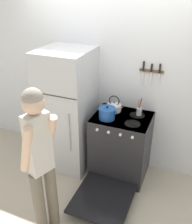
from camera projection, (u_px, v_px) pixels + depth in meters
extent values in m
plane|color=#B2A893|center=(108.00, 155.00, 4.07)|extent=(14.00, 14.00, 0.00)
cube|color=silver|center=(110.00, 80.00, 3.50)|extent=(10.00, 0.06, 2.55)
cube|color=#B7BABF|center=(68.00, 111.00, 3.54)|extent=(0.67, 0.71, 1.76)
cube|color=#2D2D2D|center=(53.00, 96.00, 3.07)|extent=(0.65, 0.01, 0.01)
cylinder|color=#B2B5BA|center=(69.00, 133.00, 3.21)|extent=(0.02, 0.02, 0.56)
cube|color=#232326|center=(121.00, 146.00, 3.50)|extent=(0.76, 0.62, 0.93)
cube|color=black|center=(122.00, 117.00, 3.29)|extent=(0.75, 0.61, 0.02)
cube|color=black|center=(114.00, 158.00, 3.28)|extent=(0.66, 0.05, 0.71)
cylinder|color=black|center=(107.00, 119.00, 3.25)|extent=(0.20, 0.20, 0.01)
cylinder|color=black|center=(132.00, 124.00, 3.13)|extent=(0.20, 0.20, 0.01)
cylinder|color=black|center=(113.00, 111.00, 3.45)|extent=(0.20, 0.20, 0.01)
cylinder|color=black|center=(137.00, 115.00, 3.33)|extent=(0.20, 0.20, 0.01)
cylinder|color=silver|center=(97.00, 130.00, 3.13)|extent=(0.04, 0.02, 0.04)
cylinder|color=silver|center=(109.00, 132.00, 3.08)|extent=(0.04, 0.02, 0.04)
cylinder|color=silver|center=(120.00, 135.00, 3.03)|extent=(0.04, 0.02, 0.04)
cylinder|color=silver|center=(132.00, 137.00, 2.98)|extent=(0.04, 0.02, 0.04)
cube|color=black|center=(103.00, 198.00, 3.11)|extent=(0.70, 0.75, 0.04)
cube|color=#99999E|center=(119.00, 151.00, 3.46)|extent=(0.62, 0.34, 0.01)
cylinder|color=#1E4C9E|center=(107.00, 114.00, 3.21)|extent=(0.21, 0.21, 0.14)
cylinder|color=#1E4C9E|center=(107.00, 109.00, 3.18)|extent=(0.22, 0.22, 0.02)
sphere|color=black|center=(107.00, 107.00, 3.17)|extent=(0.03, 0.03, 0.03)
cylinder|color=#1E4C9E|center=(99.00, 109.00, 3.23)|extent=(0.03, 0.02, 0.02)
cylinder|color=#1E4C9E|center=(116.00, 112.00, 3.15)|extent=(0.03, 0.02, 0.02)
cylinder|color=silver|center=(114.00, 108.00, 3.42)|extent=(0.20, 0.20, 0.09)
cone|color=silver|center=(114.00, 104.00, 3.39)|extent=(0.19, 0.19, 0.02)
sphere|color=black|center=(114.00, 102.00, 3.38)|extent=(0.02, 0.02, 0.02)
cone|color=silver|center=(121.00, 108.00, 3.38)|extent=(0.11, 0.03, 0.09)
torus|color=black|center=(114.00, 101.00, 3.37)|extent=(0.15, 0.01, 0.15)
cylinder|color=#B7BABF|center=(139.00, 111.00, 3.30)|extent=(0.07, 0.07, 0.11)
cylinder|color=#9E7547|center=(139.00, 106.00, 3.28)|extent=(0.02, 0.03, 0.21)
cylinder|color=#232326|center=(140.00, 106.00, 3.28)|extent=(0.05, 0.03, 0.23)
cylinder|color=#B2B5BA|center=(141.00, 105.00, 3.26)|extent=(0.06, 0.02, 0.25)
cylinder|color=#4C4C51|center=(140.00, 107.00, 3.27)|extent=(0.03, 0.03, 0.20)
cylinder|color=#C63D33|center=(140.00, 107.00, 3.26)|extent=(0.04, 0.02, 0.20)
cylinder|color=#6B6051|center=(39.00, 205.00, 2.62)|extent=(0.12, 0.12, 0.84)
cylinder|color=#6B6051|center=(52.00, 196.00, 2.73)|extent=(0.12, 0.12, 0.84)
cube|color=beige|center=(38.00, 144.00, 2.33)|extent=(0.21, 0.27, 0.63)
cylinder|color=beige|center=(26.00, 150.00, 2.25)|extent=(0.27, 0.17, 0.56)
cylinder|color=beige|center=(50.00, 138.00, 2.42)|extent=(0.27, 0.17, 0.56)
sphere|color=beige|center=(33.00, 103.00, 2.14)|extent=(0.20, 0.20, 0.20)
sphere|color=gray|center=(32.00, 98.00, 2.12)|extent=(0.19, 0.19, 0.19)
cube|color=brown|center=(151.00, 71.00, 3.18)|extent=(0.31, 0.02, 0.03)
cube|color=silver|center=(143.00, 78.00, 3.26)|extent=(0.02, 0.00, 0.22)
cube|color=black|center=(144.00, 66.00, 3.18)|extent=(0.02, 0.02, 0.12)
cube|color=silver|center=(150.00, 79.00, 3.22)|extent=(0.02, 0.00, 0.21)
cube|color=black|center=(152.00, 68.00, 3.14)|extent=(0.02, 0.02, 0.10)
cube|color=silver|center=(159.00, 78.00, 3.17)|extent=(0.02, 0.00, 0.15)
cube|color=black|center=(160.00, 68.00, 3.11)|extent=(0.02, 0.02, 0.11)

